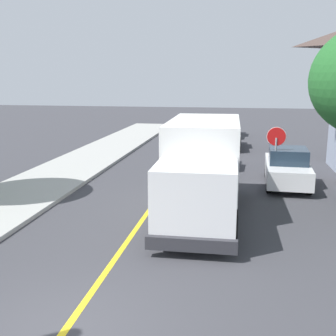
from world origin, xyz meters
The scene contains 8 objects.
ground_plane centered at (0.00, 0.00, 0.00)m, with size 120.00×120.00×0.00m, color #38383D.
centre_line_yellow centered at (0.00, 10.00, 0.00)m, with size 0.16×56.00×0.01m, color gold.
box_truck centered at (1.89, 7.40, 1.77)m, with size 2.54×7.23×3.20m.
parked_car_near centered at (1.69, 14.46, 0.79)m, with size 2.01×4.48×1.67m.
parked_car_mid centered at (2.22, 21.61, 0.79)m, with size 1.95×4.46×1.67m.
parked_car_far centered at (2.06, 27.41, 0.79)m, with size 1.99×4.47×1.67m.
parked_van_across centered at (5.20, 11.92, 0.79)m, with size 1.94×4.46×1.67m.
stop_sign centered at (4.60, 11.16, 1.86)m, with size 0.80×0.10×2.65m.
Camera 1 is at (3.11, -6.46, 4.65)m, focal length 44.38 mm.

